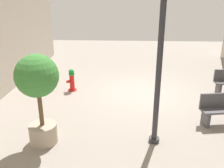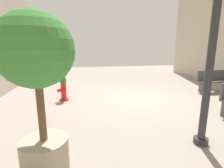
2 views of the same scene
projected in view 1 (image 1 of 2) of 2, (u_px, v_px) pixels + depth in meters
name	position (u px, v px, depth m)	size (l,w,h in m)	color
ground_plane	(142.00, 93.00, 9.66)	(23.40, 23.40, 0.00)	gray
fire_hydrant	(72.00, 80.00, 9.79)	(0.39, 0.42, 0.90)	red
planter_tree	(38.00, 87.00, 5.92)	(1.06, 1.06, 2.39)	tan
street_lamp	(160.00, 50.00, 5.62)	(0.36, 0.36, 4.02)	#2D2D33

